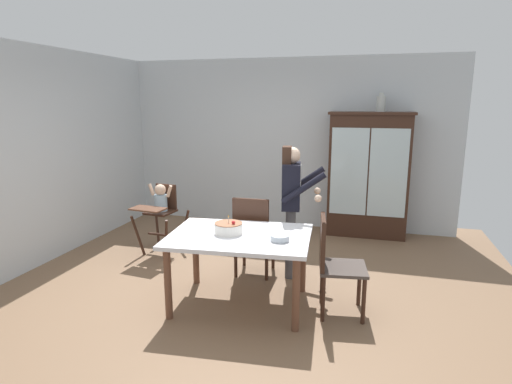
# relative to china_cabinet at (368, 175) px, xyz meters

# --- Properties ---
(ground_plane) EXTENTS (6.24, 6.24, 0.00)m
(ground_plane) POSITION_rel_china_cabinet_xyz_m (-1.32, -2.37, -0.94)
(ground_plane) COLOR brown
(wall_back) EXTENTS (5.32, 0.06, 2.70)m
(wall_back) POSITION_rel_china_cabinet_xyz_m (-1.32, 0.26, 0.41)
(wall_back) COLOR silver
(wall_back) RESTS_ON ground_plane
(wall_left) EXTENTS (0.06, 5.32, 2.70)m
(wall_left) POSITION_rel_china_cabinet_xyz_m (-3.95, -2.37, 0.41)
(wall_left) COLOR silver
(wall_left) RESTS_ON ground_plane
(china_cabinet) EXTENTS (1.22, 0.48, 1.88)m
(china_cabinet) POSITION_rel_china_cabinet_xyz_m (0.00, 0.00, 0.00)
(china_cabinet) COLOR #382116
(china_cabinet) RESTS_ON ground_plane
(ceramic_vase) EXTENTS (0.13, 0.13, 0.27)m
(ceramic_vase) POSITION_rel_china_cabinet_xyz_m (0.12, 0.00, 1.05)
(ceramic_vase) COLOR #B2B7B2
(ceramic_vase) RESTS_ON china_cabinet
(high_chair_with_toddler) EXTENTS (0.63, 0.73, 0.95)m
(high_chair_with_toddler) POSITION_rel_china_cabinet_xyz_m (-2.66, -1.54, -0.29)
(high_chair_with_toddler) COLOR #382116
(high_chair_with_toddler) RESTS_ON ground_plane
(adult_person) EXTENTS (0.56, 0.54, 1.53)m
(adult_person) POSITION_rel_china_cabinet_xyz_m (-0.82, -1.82, 0.02)
(adult_person) COLOR #47474C
(adult_person) RESTS_ON ground_plane
(dining_table) EXTENTS (1.46, 1.11, 0.74)m
(dining_table) POSITION_rel_china_cabinet_xyz_m (-1.18, -2.68, -0.30)
(dining_table) COLOR silver
(dining_table) RESTS_ON ground_plane
(birthday_cake) EXTENTS (0.28, 0.28, 0.19)m
(birthday_cake) POSITION_rel_china_cabinet_xyz_m (-1.30, -2.67, -0.15)
(birthday_cake) COLOR white
(birthday_cake) RESTS_ON dining_table
(serving_bowl) EXTENTS (0.18, 0.18, 0.05)m
(serving_bowl) POSITION_rel_china_cabinet_xyz_m (-0.76, -2.76, -0.18)
(serving_bowl) COLOR #B2BCC6
(serving_bowl) RESTS_ON dining_table
(dining_chair_far_side) EXTENTS (0.45, 0.45, 0.96)m
(dining_chair_far_side) POSITION_rel_china_cabinet_xyz_m (-1.25, -1.97, -0.39)
(dining_chair_far_side) COLOR #382116
(dining_chair_far_side) RESTS_ON ground_plane
(dining_chair_right_end) EXTENTS (0.50, 0.50, 0.96)m
(dining_chair_right_end) POSITION_rel_china_cabinet_xyz_m (-0.28, -2.61, -0.39)
(dining_chair_right_end) COLOR #382116
(dining_chair_right_end) RESTS_ON ground_plane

